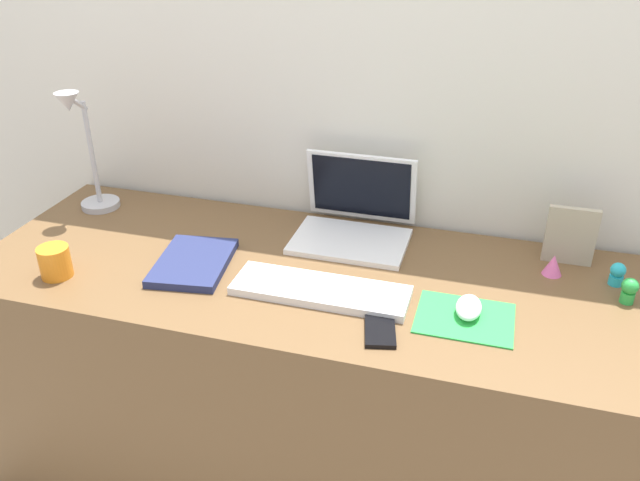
{
  "coord_description": "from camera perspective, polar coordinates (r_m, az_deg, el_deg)",
  "views": [
    {
      "loc": [
        0.41,
        -1.31,
        1.56
      ],
      "look_at": [
        0.02,
        0.0,
        0.83
      ],
      "focal_mm": 36.56,
      "sensor_mm": 36.0,
      "label": 1
    }
  ],
  "objects": [
    {
      "name": "keyboard",
      "position": [
        1.51,
        0.05,
        -4.39
      ],
      "size": [
        0.41,
        0.13,
        0.02
      ],
      "primitive_type": "cube",
      "color": "white",
      "rests_on": "desk"
    },
    {
      "name": "toy_figurine_cyan",
      "position": [
        1.69,
        24.58,
        -2.65
      ],
      "size": [
        0.04,
        0.04,
        0.06
      ],
      "color": "#28B7CC",
      "rests_on": "desk"
    },
    {
      "name": "mouse",
      "position": [
        1.47,
        12.88,
        -5.73
      ],
      "size": [
        0.06,
        0.1,
        0.03
      ],
      "primitive_type": "ellipsoid",
      "color": "white",
      "rests_on": "mousepad"
    },
    {
      "name": "notebook_pad",
      "position": [
        1.65,
        -11.03,
        -1.9
      ],
      "size": [
        0.2,
        0.26,
        0.02
      ],
      "primitive_type": "cube",
      "rotation": [
        0.0,
        0.0,
        0.14
      ],
      "color": "navy",
      "rests_on": "desk"
    },
    {
      "name": "toy_figurine_green",
      "position": [
        1.62,
        25.44,
        -3.91
      ],
      "size": [
        0.04,
        0.04,
        0.06
      ],
      "color": "green",
      "rests_on": "desk"
    },
    {
      "name": "desk_lamp",
      "position": [
        1.95,
        -19.79,
        7.03
      ],
      "size": [
        0.11,
        0.15,
        0.36
      ],
      "color": "#B7B7BC",
      "rests_on": "desk"
    },
    {
      "name": "desk",
      "position": [
        1.82,
        -0.69,
        -12.79
      ],
      "size": [
        1.69,
        0.63,
        0.74
      ],
      "primitive_type": "cube",
      "color": "brown",
      "rests_on": "ground_plane"
    },
    {
      "name": "cell_phone",
      "position": [
        1.4,
        5.27,
        -7.7
      ],
      "size": [
        0.09,
        0.14,
        0.01
      ],
      "primitive_type": "cube",
      "rotation": [
        0.0,
        0.0,
        0.23
      ],
      "color": "black",
      "rests_on": "desk"
    },
    {
      "name": "mousepad",
      "position": [
        1.46,
        12.55,
        -6.65
      ],
      "size": [
        0.21,
        0.17,
        0.0
      ],
      "primitive_type": "cube",
      "color": "green",
      "rests_on": "desk"
    },
    {
      "name": "back_wall",
      "position": [
        1.87,
        2.43,
        4.75
      ],
      "size": [
        2.89,
        0.05,
        1.64
      ],
      "primitive_type": "cube",
      "color": "silver",
      "rests_on": "ground_plane"
    },
    {
      "name": "picture_frame",
      "position": [
        1.72,
        21.08,
        0.38
      ],
      "size": [
        0.12,
        0.02,
        0.15
      ],
      "primitive_type": "cube",
      "color": "#B2A58C",
      "rests_on": "desk"
    },
    {
      "name": "coffee_mug",
      "position": [
        1.69,
        -22.18,
        -1.74
      ],
      "size": [
        0.08,
        0.08,
        0.08
      ],
      "primitive_type": "cylinder",
      "color": "orange",
      "rests_on": "desk"
    },
    {
      "name": "laptop",
      "position": [
        1.75,
        3.09,
        2.1
      ],
      "size": [
        0.3,
        0.25,
        0.21
      ],
      "color": "white",
      "rests_on": "desk"
    },
    {
      "name": "toy_figurine_pink",
      "position": [
        1.67,
        19.73,
        -2.03
      ],
      "size": [
        0.05,
        0.05,
        0.05
      ],
      "primitive_type": "cone",
      "color": "pink",
      "rests_on": "desk"
    }
  ]
}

